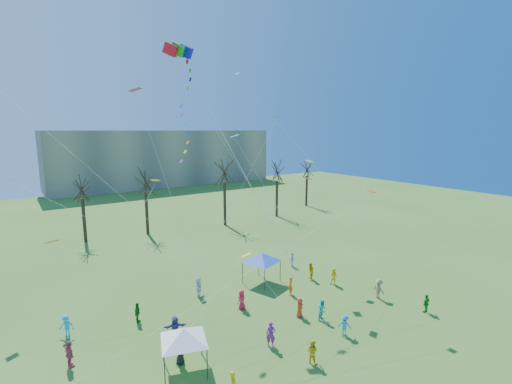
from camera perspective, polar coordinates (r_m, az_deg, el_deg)
ground at (r=25.12m, az=9.66°, el=-27.07°), size 160.00×160.00×0.00m
distant_building at (r=102.98m, az=-14.34°, el=5.34°), size 60.00×14.00×15.00m
bare_tree_row at (r=54.76m, az=-12.71°, el=1.11°), size 69.14×9.12×10.84m
big_box_kite at (r=23.92m, az=-10.61°, el=12.30°), size 2.78×7.42×22.13m
canopy_tent_white at (r=24.38m, az=-11.52°, el=-21.42°), size 3.67×3.67×2.90m
canopy_tent_blue at (r=35.88m, az=0.89°, el=-10.37°), size 3.95×3.95×3.11m
festival_crowd at (r=29.63m, az=-1.46°, el=-18.76°), size 27.26×14.81×1.83m
small_kites_aloft at (r=29.91m, az=-7.39°, el=4.76°), size 27.51×19.18×31.31m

